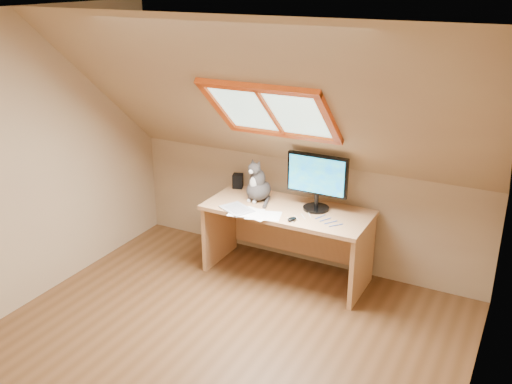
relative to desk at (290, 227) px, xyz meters
The scene contains 10 objects.
ground 1.52m from the desk, 90.25° to the right, with size 3.50×3.50×0.00m, color brown.
room_shell 1.82m from the desk, 90.23° to the right, with size 3.52×3.52×2.41m.
desk is the anchor object (origin of this frame).
monitor 0.56m from the desk, ahead, with size 0.55×0.23×0.50m.
cat 0.48m from the desk, behind, with size 0.27×0.30×0.40m.
desk_speaker 0.73m from the desk, 163.98° to the left, with size 0.09×0.09×0.14m, color black.
graphics_tablet 0.53m from the desk, 141.64° to the right, with size 0.29×0.20×0.01m, color #B2B2B7.
mouse 0.40m from the desk, 63.45° to the right, with size 0.05×0.10×0.03m, color black.
papers 0.43m from the desk, 118.50° to the right, with size 0.35×0.30×0.01m.
cables 0.43m from the desk, 29.27° to the right, with size 0.51×0.26×0.01m.
Camera 1 is at (1.92, -2.88, 2.64)m, focal length 40.00 mm.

